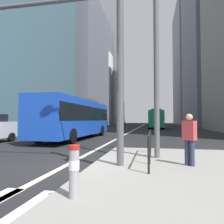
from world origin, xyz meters
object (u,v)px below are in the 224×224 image
object	(u,v)px
city_bus_red_distant	(153,119)
car_receding_near	(155,122)
pedestrian_waiting	(189,137)
city_bus_blue_oncoming	(76,116)
bollard_left	(74,169)
street_lamp_post	(156,22)
city_bus_red_receding	(156,118)
traffic_signal_gantry	(55,43)
car_oncoming_mid	(122,122)

from	to	relation	value
city_bus_red_distant	car_receding_near	world-z (taller)	city_bus_red_distant
car_receding_near	pedestrian_waiting	size ratio (longest dim) A/B	2.74
city_bus_blue_oncoming	city_bus_red_distant	size ratio (longest dim) A/B	1.03
city_bus_red_distant	car_receding_near	distance (m)	9.26
city_bus_red_distant	bollard_left	xyz separation A→B (m)	(-1.47, -52.64, -1.16)
city_bus_red_distant	street_lamp_post	distance (m)	48.30
city_bus_blue_oncoming	pedestrian_waiting	world-z (taller)	city_bus_blue_oncoming
pedestrian_waiting	city_bus_red_distant	bearing A→B (deg)	91.19
city_bus_blue_oncoming	pedestrian_waiting	xyz separation A→B (m)	(7.32, -9.69, -0.81)
city_bus_blue_oncoming	city_bus_red_distant	world-z (taller)	same
bollard_left	pedestrian_waiting	world-z (taller)	pedestrian_waiting
city_bus_blue_oncoming	city_bus_red_receding	distance (m)	23.94
traffic_signal_gantry	bollard_left	bearing A→B (deg)	-57.71
city_bus_blue_oncoming	traffic_signal_gantry	distance (m)	10.75
city_bus_red_distant	pedestrian_waiting	distance (m)	49.42
city_bus_blue_oncoming	city_bus_red_distant	distance (m)	40.20
city_bus_red_receding	car_receding_near	distance (m)	25.95
car_receding_near	street_lamp_post	size ratio (longest dim) A/B	0.55
city_bus_red_distant	street_lamp_post	xyz separation A→B (m)	(0.06, -48.18, 3.45)
car_receding_near	pedestrian_waiting	world-z (taller)	car_receding_near
city_bus_blue_oncoming	street_lamp_post	xyz separation A→B (m)	(6.36, -8.47, 3.45)
city_bus_red_receding	pedestrian_waiting	distance (m)	32.69
car_receding_near	pedestrian_waiting	bearing A→B (deg)	-89.45
bollard_left	car_receding_near	bearing A→B (deg)	88.21
city_bus_blue_oncoming	car_receding_near	bearing A→B (deg)	82.13
city_bus_blue_oncoming	car_oncoming_mid	distance (m)	46.24
car_receding_near	traffic_signal_gantry	distance (m)	59.18
city_bus_red_receding	bollard_left	distance (m)	35.98
city_bus_red_distant	street_lamp_post	world-z (taller)	street_lamp_post
city_bus_red_receding	city_bus_red_distant	world-z (taller)	same
car_oncoming_mid	pedestrian_waiting	world-z (taller)	car_oncoming_mid
city_bus_blue_oncoming	bollard_left	bearing A→B (deg)	-69.54
car_oncoming_mid	street_lamp_post	size ratio (longest dim) A/B	0.51
city_bus_blue_oncoming	car_oncoming_mid	xyz separation A→B (m)	(-2.95, 46.14, -0.85)
car_receding_near	street_lamp_post	world-z (taller)	street_lamp_post
car_receding_near	bollard_left	bearing A→B (deg)	-91.79
city_bus_blue_oncoming	street_lamp_post	size ratio (longest dim) A/B	1.41
traffic_signal_gantry	city_bus_red_distant	bearing A→B (deg)	86.22
city_bus_red_distant	traffic_signal_gantry	bearing A→B (deg)	-93.78
city_bus_blue_oncoming	pedestrian_waiting	distance (m)	12.17
car_oncoming_mid	traffic_signal_gantry	distance (m)	56.60
traffic_signal_gantry	city_bus_red_receding	bearing A→B (deg)	83.60
car_oncoming_mid	traffic_signal_gantry	world-z (taller)	traffic_signal_gantry
car_receding_near	pedestrian_waiting	xyz separation A→B (m)	(0.56, -58.61, 0.04)
pedestrian_waiting	traffic_signal_gantry	bearing A→B (deg)	-175.12
car_oncoming_mid	pedestrian_waiting	size ratio (longest dim) A/B	2.57
car_oncoming_mid	bollard_left	distance (m)	59.58
city_bus_blue_oncoming	street_lamp_post	distance (m)	11.14
bollard_left	pedestrian_waiting	size ratio (longest dim) A/B	0.60
car_receding_near	traffic_signal_gantry	size ratio (longest dim) A/B	0.66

